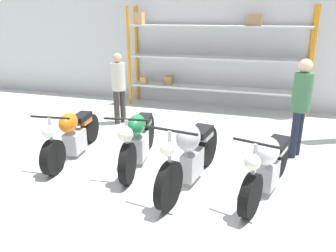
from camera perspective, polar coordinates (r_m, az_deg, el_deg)
ground_plane at (r=5.38m, az=-1.28°, el=-8.40°), size 30.00×30.00×0.00m
back_wall at (r=9.27m, az=7.97°, el=14.58°), size 30.00×0.08×3.60m
shelving_rack at (r=8.93m, az=7.82°, el=12.00°), size 4.78×0.63×2.68m
motorcycle_orange at (r=6.13m, az=-16.29°, el=-1.48°), size 0.65×2.03×0.96m
motorcycle_green at (r=5.59m, az=-5.19°, el=-2.21°), size 0.70×2.07×1.03m
motorcycle_silver at (r=4.90m, az=3.99°, el=-4.82°), size 0.73×2.17×1.11m
motorcycle_white at (r=4.85m, az=16.97°, el=-6.48°), size 0.79×1.90×1.01m
person_browsing at (r=7.69m, az=-8.60°, el=7.41°), size 0.43×0.43×1.64m
person_near_rack at (r=6.15m, az=22.15°, el=4.11°), size 0.43×0.43×1.76m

